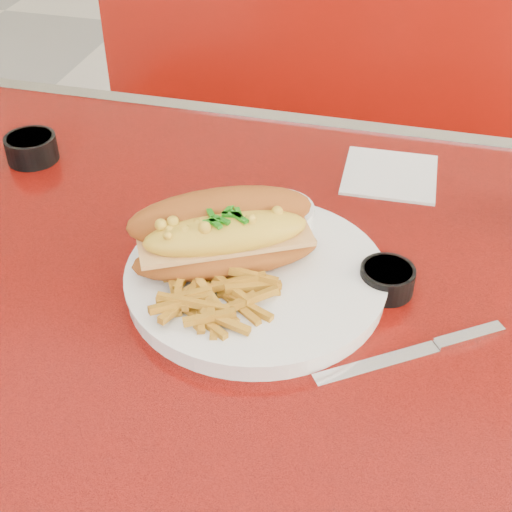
% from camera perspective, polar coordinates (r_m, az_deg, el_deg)
% --- Properties ---
extents(diner_table, '(1.23, 0.83, 0.77)m').
position_cam_1_polar(diner_table, '(0.86, -1.47, -11.10)').
color(diner_table, red).
rests_on(diner_table, ground).
extents(booth_bench_far, '(1.20, 0.51, 0.90)m').
position_cam_1_polar(booth_bench_far, '(1.67, 6.24, 2.25)').
color(booth_bench_far, maroon).
rests_on(booth_bench_far, ground).
extents(dinner_plate, '(0.33, 0.33, 0.02)m').
position_cam_1_polar(dinner_plate, '(0.75, 0.00, -1.74)').
color(dinner_plate, white).
rests_on(dinner_plate, diner_table).
extents(mac_hoagie, '(0.22, 0.18, 0.09)m').
position_cam_1_polar(mac_hoagie, '(0.74, -2.56, 1.75)').
color(mac_hoagie, '#9E4F19').
rests_on(mac_hoagie, dinner_plate).
extents(fries_pile, '(0.10, 0.09, 0.03)m').
position_cam_1_polar(fries_pile, '(0.70, -3.70, -3.05)').
color(fries_pile, gold).
rests_on(fries_pile, dinner_plate).
extents(fork, '(0.04, 0.15, 0.00)m').
position_cam_1_polar(fork, '(0.75, -4.81, -0.80)').
color(fork, silver).
rests_on(fork, dinner_plate).
extents(gravy_ramekin, '(0.09, 0.09, 0.04)m').
position_cam_1_polar(gravy_ramekin, '(0.81, 1.83, 2.71)').
color(gravy_ramekin, white).
rests_on(gravy_ramekin, diner_table).
extents(sauce_cup_left, '(0.08, 0.08, 0.03)m').
position_cam_1_polar(sauce_cup_left, '(1.01, -17.53, 8.32)').
color(sauce_cup_left, black).
rests_on(sauce_cup_left, diner_table).
extents(sauce_cup_right, '(0.06, 0.06, 0.03)m').
position_cam_1_polar(sauce_cup_right, '(0.75, 10.44, -1.79)').
color(sauce_cup_right, black).
rests_on(sauce_cup_right, diner_table).
extents(knife, '(0.17, 0.13, 0.01)m').
position_cam_1_polar(knife, '(0.70, 13.57, -7.20)').
color(knife, silver).
rests_on(knife, diner_table).
extents(paper_napkin, '(0.12, 0.12, 0.00)m').
position_cam_1_polar(paper_napkin, '(0.95, 10.66, 6.42)').
color(paper_napkin, white).
rests_on(paper_napkin, diner_table).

